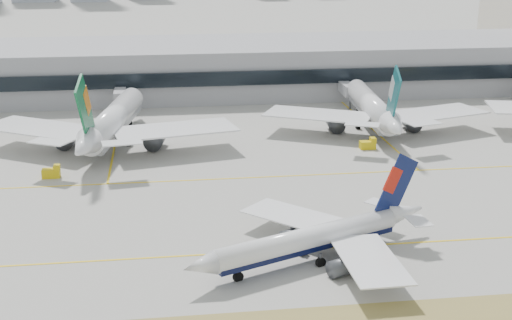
{
  "coord_description": "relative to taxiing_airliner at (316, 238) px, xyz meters",
  "views": [
    {
      "loc": [
        -14.87,
        -104.21,
        46.36
      ],
      "look_at": [
        1.7,
        18.0,
        7.5
      ],
      "focal_mm": 50.0,
      "sensor_mm": 36.0,
      "label": 1
    }
  ],
  "objects": [
    {
      "name": "ground",
      "position": [
        -7.1,
        8.88,
        -3.47
      ],
      "size": [
        3000.0,
        3000.0,
        0.0
      ],
      "primitive_type": "plane",
      "color": "#9A9990",
      "rests_on": "ground"
    },
    {
      "name": "taxiing_airliner",
      "position": [
        0.0,
        0.0,
        0.0
      ],
      "size": [
        40.61,
        34.39,
        14.39
      ],
      "rotation": [
        0.0,
        0.0,
        3.55
      ],
      "color": "white",
      "rests_on": "ground"
    },
    {
      "name": "widebody_eva",
      "position": [
        -33.52,
        65.35,
        2.18
      ],
      "size": [
        58.78,
        58.2,
        21.26
      ],
      "rotation": [
        0.0,
        0.0,
        1.4
      ],
      "color": "white",
      "rests_on": "ground"
    },
    {
      "name": "widebody_cathay",
      "position": [
        30.08,
        71.82,
        1.87
      ],
      "size": [
        56.22,
        55.17,
        20.1
      ],
      "rotation": [
        0.0,
        0.0,
        1.49
      ],
      "color": "white",
      "rests_on": "ground"
    },
    {
      "name": "terminal",
      "position": [
        -7.1,
        123.72,
        4.03
      ],
      "size": [
        280.0,
        43.1,
        15.0
      ],
      "color": "gray",
      "rests_on": "ground"
    },
    {
      "name": "gse_c",
      "position": [
        24.3,
        55.5,
        -2.42
      ],
      "size": [
        3.55,
        2.0,
        2.6
      ],
      "color": "#D6B80B",
      "rests_on": "ground"
    },
    {
      "name": "gse_b",
      "position": [
        -44.39,
        44.38,
        -2.42
      ],
      "size": [
        3.55,
        2.0,
        2.6
      ],
      "color": "#D6B80B",
      "rests_on": "ground"
    }
  ]
}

